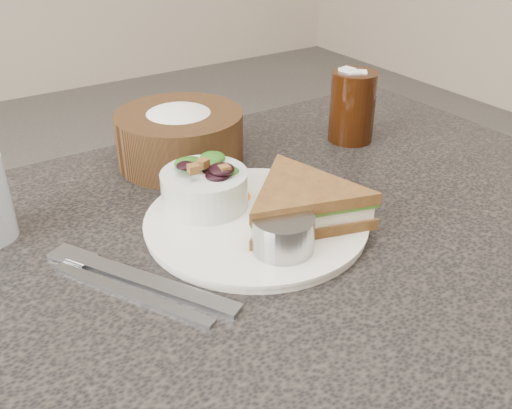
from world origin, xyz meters
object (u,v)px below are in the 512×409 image
object	(u,v)px
salad_bowl	(204,183)
cola_glass	(353,103)
dressing_ramekin	(283,234)
bread_basket	(180,129)
sandwich	(302,203)
dinner_plate	(256,222)

from	to	relation	value
salad_bowl	cola_glass	size ratio (longest dim) A/B	0.87
dressing_ramekin	cola_glass	bearing A→B (deg)	36.79
dressing_ramekin	bread_basket	world-z (taller)	bread_basket
sandwich	salad_bowl	size ratio (longest dim) A/B	1.68
sandwich	cola_glass	world-z (taller)	cola_glass
dinner_plate	cola_glass	bearing A→B (deg)	27.31
sandwich	dressing_ramekin	bearing A→B (deg)	-129.32
dressing_ramekin	bread_basket	xyz separation A→B (m)	(0.02, 0.28, 0.02)
dinner_plate	cola_glass	xyz separation A→B (m)	(0.27, 0.14, 0.06)
cola_glass	dinner_plate	bearing A→B (deg)	-152.69
salad_bowl	dressing_ramekin	distance (m)	0.14
salad_bowl	dressing_ramekin	bearing A→B (deg)	-79.97
dinner_plate	salad_bowl	bearing A→B (deg)	120.20
salad_bowl	cola_glass	bearing A→B (deg)	14.47
sandwich	bread_basket	bearing A→B (deg)	114.05
dinner_plate	dressing_ramekin	bearing A→B (deg)	-99.47
dinner_plate	cola_glass	world-z (taller)	cola_glass
salad_bowl	bread_basket	size ratio (longest dim) A/B	0.58
sandwich	cola_glass	xyz separation A→B (m)	(0.23, 0.18, 0.03)
salad_bowl	bread_basket	bearing A→B (deg)	74.43
salad_bowl	dinner_plate	bearing A→B (deg)	-59.80
bread_basket	sandwich	bearing A→B (deg)	-81.99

